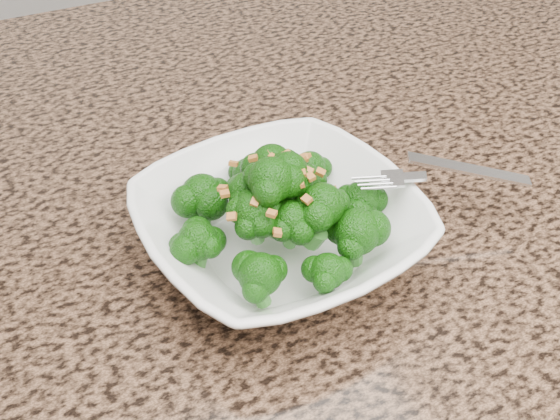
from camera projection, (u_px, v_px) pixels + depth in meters
name	position (u px, v px, depth m)	size (l,w,h in m)	color
granite_counter	(239.00, 216.00, 0.69)	(1.64, 1.04, 0.03)	brown
bowl	(280.00, 228.00, 0.61)	(0.24, 0.24, 0.06)	white
broccoli_pile	(280.00, 169.00, 0.57)	(0.21, 0.21, 0.07)	#124E08
garlic_topping	(280.00, 130.00, 0.54)	(0.13, 0.13, 0.01)	#C1752F
fork	(417.00, 176.00, 0.61)	(0.19, 0.03, 0.01)	silver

